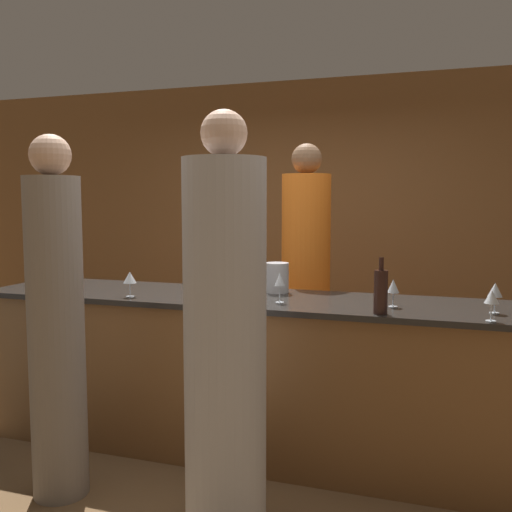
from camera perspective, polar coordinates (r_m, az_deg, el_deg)
The scene contains 13 objects.
ground_plane at distance 3.95m, azimuth -2.01°, elevation -18.61°, with size 14.00×14.00×0.00m, color brown.
back_wall at distance 5.74m, azimuth 5.72°, elevation 3.37°, with size 8.00×0.06×2.80m.
bar_counter at distance 3.77m, azimuth -2.03°, elevation -11.56°, with size 3.39×0.77×1.01m.
bartender at distance 4.37m, azimuth 4.98°, elevation -3.19°, with size 0.37×0.37×2.04m.
guest_1 at distance 2.77m, azimuth -3.11°, elevation -8.48°, with size 0.40×0.40×2.04m.
guest_2 at distance 3.28m, azimuth -19.35°, elevation -6.77°, with size 0.30×0.30×1.96m.
wine_bottle_0 at distance 3.13m, azimuth 12.36°, elevation -3.45°, with size 0.08×0.08×0.31m.
ice_bucket at distance 3.77m, azimuth 2.13°, elevation -2.17°, with size 0.15×0.15×0.20m.
wine_glass_0 at distance 3.38m, azimuth 2.39°, elevation -2.44°, with size 0.06×0.06×0.18m.
wine_glass_1 at distance 3.32m, azimuth 22.80°, elevation -3.20°, with size 0.08×0.08×0.17m.
wine_glass_2 at distance 3.10m, azimuth 22.50°, elevation -3.89°, with size 0.07×0.07×0.16m.
wine_glass_3 at distance 3.34m, azimuth 13.56°, elevation -3.03°, with size 0.07×0.07×0.16m.
wine_glass_4 at distance 3.68m, azimuth -12.50°, elevation -2.16°, with size 0.08×0.08×0.16m.
Camera 1 is at (1.26, -3.37, 1.62)m, focal length 40.00 mm.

